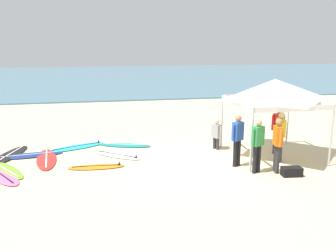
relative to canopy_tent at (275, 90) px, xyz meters
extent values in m
plane|color=beige|center=(-3.05, -0.30, -2.39)|extent=(80.00, 80.00, 0.00)
cube|color=teal|center=(-3.05, 31.25, -2.34)|extent=(80.00, 36.00, 0.10)
cylinder|color=#B7B7BC|center=(-1.38, -1.38, -1.36)|extent=(0.07, 0.07, 2.05)
cylinder|color=#B7B7BC|center=(1.38, -1.38, -1.36)|extent=(0.07, 0.07, 2.05)
cylinder|color=#B7B7BC|center=(-1.38, 1.38, -1.36)|extent=(0.07, 0.07, 2.05)
cylinder|color=#B7B7BC|center=(1.38, 1.38, -1.36)|extent=(0.07, 0.07, 2.05)
cube|color=white|center=(0.00, -1.38, -0.43)|extent=(2.75, 0.03, 0.18)
cube|color=white|center=(0.00, 1.38, -0.43)|extent=(2.75, 0.03, 0.18)
cube|color=white|center=(-1.38, 0.00, -0.43)|extent=(0.03, 2.75, 0.18)
cube|color=white|center=(1.38, 0.00, -0.43)|extent=(0.03, 2.75, 0.18)
pyramid|color=white|center=(0.00, 0.00, 0.01)|extent=(2.87, 2.87, 0.70)
ellipsoid|color=#19847F|center=(-5.01, 2.27, -2.35)|extent=(2.09, 1.17, 0.07)
cube|color=white|center=(-5.01, 2.27, -2.31)|extent=(1.64, 0.60, 0.01)
cone|color=white|center=(-5.79, 2.54, -2.26)|extent=(0.09, 0.09, 0.12)
ellipsoid|color=orange|center=(-6.14, -0.10, -2.35)|extent=(1.83, 0.56, 0.07)
cube|color=black|center=(-6.14, -0.10, -2.31)|extent=(1.54, 0.11, 0.01)
cone|color=black|center=(-5.39, -0.13, -2.26)|extent=(0.09, 0.09, 0.12)
ellipsoid|color=black|center=(-9.18, 1.77, -2.35)|extent=(1.30, 2.51, 0.07)
cube|color=white|center=(-9.18, 1.77, -2.31)|extent=(0.61, 1.99, 0.01)
ellipsoid|color=#23B2CC|center=(-6.88, 2.37, -2.35)|extent=(2.32, 1.49, 0.07)
cube|color=black|center=(-6.88, 2.37, -2.31)|extent=(1.77, 0.83, 0.01)
cone|color=black|center=(-6.03, 2.75, -2.26)|extent=(0.09, 0.09, 0.12)
ellipsoid|color=#7AD12D|center=(-8.98, 0.17, -2.35)|extent=(1.79, 2.23, 0.07)
cube|color=white|center=(-8.98, 0.17, -2.31)|extent=(1.12, 1.62, 0.01)
ellipsoid|color=white|center=(-5.39, 1.03, -2.35)|extent=(1.87, 1.68, 0.07)
cube|color=black|center=(-5.39, 1.03, -2.31)|extent=(1.32, 1.11, 0.01)
cone|color=black|center=(-4.77, 0.51, -2.26)|extent=(0.09, 0.09, 0.12)
ellipsoid|color=red|center=(-7.83, 1.06, -2.35)|extent=(0.92, 2.49, 0.07)
cube|color=white|center=(-7.83, 1.06, -2.31)|extent=(0.27, 2.06, 0.01)
cone|color=white|center=(-7.93, 2.05, -2.26)|extent=(0.09, 0.09, 0.12)
ellipsoid|color=navy|center=(-8.51, 1.61, -2.35)|extent=(2.43, 0.96, 0.07)
cube|color=white|center=(-8.51, 1.61, -2.31)|extent=(1.99, 0.32, 0.01)
ellipsoid|color=pink|center=(-8.98, -0.31, -2.35)|extent=(1.76, 2.28, 0.07)
cube|color=black|center=(-8.98, -0.31, -2.31)|extent=(1.09, 1.68, 0.01)
cylinder|color=#383842|center=(-0.01, -0.69, -1.95)|extent=(0.13, 0.13, 0.88)
cylinder|color=#383842|center=(0.02, -0.51, -1.95)|extent=(0.13, 0.13, 0.88)
cube|color=yellow|center=(0.00, -0.60, -1.21)|extent=(0.27, 0.39, 0.60)
sphere|color=beige|center=(0.00, -0.60, -0.78)|extent=(0.21, 0.21, 0.21)
cylinder|color=yellow|center=(-0.03, -0.83, -1.23)|extent=(0.09, 0.09, 0.54)
cylinder|color=yellow|center=(0.04, -0.38, -1.23)|extent=(0.09, 0.09, 0.54)
cylinder|color=#2D2D33|center=(0.44, 0.26, -1.95)|extent=(0.13, 0.13, 0.88)
cylinder|color=#2D2D33|center=(0.26, 0.23, -1.95)|extent=(0.13, 0.13, 0.88)
cube|color=red|center=(0.35, 0.25, -1.21)|extent=(0.38, 0.26, 0.60)
sphere|color=#9E7051|center=(0.35, 0.25, -0.78)|extent=(0.21, 0.21, 0.21)
cylinder|color=red|center=(0.58, 0.28, -1.23)|extent=(0.09, 0.09, 0.54)
cylinder|color=red|center=(0.13, 0.22, -1.23)|extent=(0.09, 0.09, 0.54)
cylinder|color=black|center=(-1.32, -1.54, -1.95)|extent=(0.13, 0.13, 0.88)
cylinder|color=black|center=(-1.15, -1.46, -1.95)|extent=(0.13, 0.13, 0.88)
cube|color=#2D8C47|center=(-1.23, -1.50, -1.21)|extent=(0.42, 0.35, 0.60)
sphere|color=tan|center=(-1.23, -1.50, -0.78)|extent=(0.21, 0.21, 0.21)
cylinder|color=#2D8C47|center=(-1.44, -1.60, -1.23)|extent=(0.09, 0.09, 0.54)
cylinder|color=#2D8C47|center=(-1.02, -1.41, -1.23)|extent=(0.09, 0.09, 0.54)
cylinder|color=#2D2D33|center=(-0.63, -1.68, -1.95)|extent=(0.13, 0.13, 0.88)
cylinder|color=#2D2D33|center=(-0.60, -1.50, -1.95)|extent=(0.13, 0.13, 0.88)
cube|color=orange|center=(-0.62, -1.59, -1.21)|extent=(0.28, 0.39, 0.60)
sphere|color=#9E7051|center=(-0.62, -1.59, -0.78)|extent=(0.21, 0.21, 0.21)
cylinder|color=orange|center=(-0.66, -1.82, -1.23)|extent=(0.09, 0.09, 0.54)
cylinder|color=orange|center=(-0.58, -1.37, -1.23)|extent=(0.09, 0.09, 0.54)
cylinder|color=black|center=(-1.68, -0.84, -1.95)|extent=(0.13, 0.13, 0.88)
cylinder|color=black|center=(-1.53, -0.75, -1.95)|extent=(0.13, 0.13, 0.88)
cube|color=#2851B2|center=(-1.61, -0.79, -1.21)|extent=(0.42, 0.37, 0.60)
sphere|color=#9E7051|center=(-1.61, -0.79, -0.78)|extent=(0.21, 0.21, 0.21)
cylinder|color=#2851B2|center=(-1.81, -0.90, -1.23)|extent=(0.09, 0.09, 0.54)
cylinder|color=#2851B2|center=(-1.40, -0.68, -1.23)|extent=(0.09, 0.09, 0.54)
cylinder|color=#2D2D33|center=(-1.68, 1.27, -2.16)|extent=(0.13, 0.13, 0.45)
cylinder|color=#2D2D33|center=(-1.60, 1.11, -2.16)|extent=(0.13, 0.13, 0.45)
cube|color=gray|center=(-1.64, 1.19, -1.68)|extent=(0.35, 0.42, 0.52)
sphere|color=beige|center=(-1.64, 1.19, -1.29)|extent=(0.21, 0.21, 0.21)
cylinder|color=gray|center=(-1.74, 1.40, -1.70)|extent=(0.09, 0.09, 0.47)
cylinder|color=gray|center=(-1.54, 0.98, -1.70)|extent=(0.09, 0.09, 0.47)
cube|color=black|center=(-0.30, -1.99, -2.25)|extent=(0.63, 0.38, 0.28)
camera|label=1|loc=(-6.01, -11.48, 1.59)|focal=38.79mm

